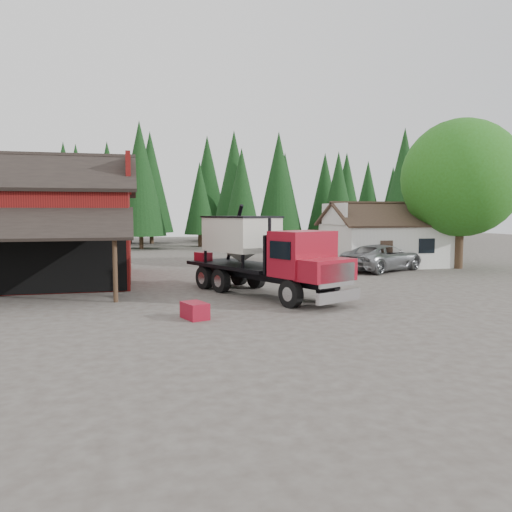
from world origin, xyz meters
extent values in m
plane|color=#453D36|center=(0.00, 0.00, 0.00)|extent=(120.00, 120.00, 0.00)
cube|color=maroon|center=(-11.00, 10.00, 2.50)|extent=(12.00, 10.00, 5.00)
cube|color=black|center=(-11.00, 7.50, 6.00)|extent=(12.80, 5.53, 2.35)
cube|color=black|center=(-11.00, 12.50, 6.00)|extent=(12.80, 5.53, 2.35)
cube|color=maroon|center=(-5.00, 10.00, 6.00)|extent=(0.25, 7.00, 2.00)
cylinder|color=#382619|center=(-5.60, 2.10, 1.40)|extent=(0.20, 0.20, 2.80)
cube|color=silver|center=(13.00, 13.00, 1.50)|extent=(8.00, 6.00, 3.00)
cube|color=#38281E|center=(13.00, 11.50, 3.75)|extent=(8.60, 3.42, 1.80)
cube|color=#38281E|center=(13.00, 14.50, 3.75)|extent=(8.60, 3.42, 1.80)
cube|color=silver|center=(9.00, 13.00, 3.75)|extent=(0.20, 4.20, 1.50)
cube|color=silver|center=(17.00, 13.00, 3.75)|extent=(0.20, 4.20, 1.50)
cube|color=#38281E|center=(11.50, 9.98, 1.00)|extent=(0.90, 0.06, 2.00)
cube|color=black|center=(14.50, 9.98, 1.60)|extent=(1.20, 0.06, 1.00)
cylinder|color=#382619|center=(17.00, 10.00, 1.60)|extent=(0.60, 0.60, 3.20)
sphere|color=#255E15|center=(17.00, 10.00, 6.20)|extent=(8.00, 8.00, 8.00)
sphere|color=#255E15|center=(15.80, 10.80, 5.00)|extent=(4.40, 4.40, 4.40)
sphere|color=#255E15|center=(18.00, 9.20, 5.30)|extent=(4.80, 4.80, 4.80)
cylinder|color=#382619|center=(6.00, 30.00, 0.80)|extent=(0.44, 0.44, 1.60)
cone|color=black|center=(6.00, 30.00, 5.90)|extent=(3.96, 3.96, 9.00)
cylinder|color=#382619|center=(22.00, 26.00, 0.80)|extent=(0.44, 0.44, 1.60)
cone|color=black|center=(22.00, 26.00, 6.90)|extent=(4.84, 4.84, 11.00)
cylinder|color=#382619|center=(-4.00, 34.00, 0.80)|extent=(0.44, 0.44, 1.60)
cone|color=black|center=(-4.00, 34.00, 7.40)|extent=(5.28, 5.28, 12.00)
cylinder|color=black|center=(1.34, -0.93, 0.57)|extent=(0.81, 1.19, 1.14)
cylinder|color=black|center=(3.31, -0.01, 0.57)|extent=(0.81, 1.19, 1.14)
cylinder|color=black|center=(-0.75, 3.58, 0.57)|extent=(0.81, 1.19, 1.14)
cylinder|color=black|center=(1.22, 4.49, 0.57)|extent=(0.81, 1.19, 1.14)
cylinder|color=black|center=(-1.36, 4.90, 0.57)|extent=(0.81, 1.19, 1.14)
cylinder|color=black|center=(0.61, 5.81, 0.57)|extent=(0.81, 1.19, 1.14)
cube|color=black|center=(0.93, 2.54, 0.98)|extent=(4.77, 8.55, 0.41)
cube|color=silver|center=(3.00, -1.93, 0.57)|extent=(2.24, 1.17, 0.47)
cube|color=silver|center=(2.95, -1.83, 1.40)|extent=(1.83, 0.92, 0.93)
cube|color=maroon|center=(2.69, -1.27, 1.55)|extent=(2.68, 2.20, 0.88)
cube|color=maroon|center=(2.13, -0.05, 2.12)|extent=(2.99, 2.64, 1.91)
cube|color=black|center=(2.47, -0.80, 2.43)|extent=(2.01, 0.99, 0.93)
cylinder|color=black|center=(0.80, 0.36, 2.69)|extent=(0.19, 0.19, 1.86)
cube|color=black|center=(1.69, 0.89, 2.07)|extent=(2.35, 1.18, 1.66)
cube|color=black|center=(0.32, 3.85, 1.26)|extent=(4.92, 6.56, 0.17)
cube|color=beige|center=(0.32, 3.85, 2.79)|extent=(3.60, 4.10, 1.66)
cone|color=beige|center=(0.32, 3.85, 1.76)|extent=(3.02, 3.02, 0.72)
cube|color=black|center=(0.32, 3.85, 3.64)|extent=(3.73, 4.24, 0.08)
cylinder|color=black|center=(0.28, 5.43, 2.69)|extent=(0.58, 2.29, 3.16)
cube|color=maroon|center=(-1.29, 5.84, 1.55)|extent=(0.91, 1.01, 0.47)
cylinder|color=silver|center=(2.92, 1.06, 0.88)|extent=(0.96, 1.18, 0.58)
imported|color=#93969A|center=(11.22, 10.00, 0.87)|extent=(6.91, 5.45, 1.75)
cube|color=maroon|center=(-2.70, -2.09, 0.30)|extent=(1.02, 1.27, 0.60)
camera|label=1|loc=(-4.81, -19.98, 3.86)|focal=35.00mm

